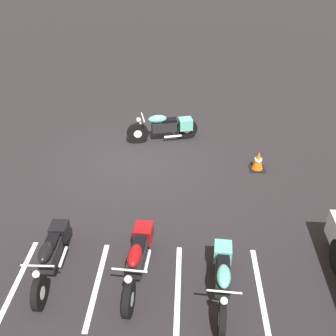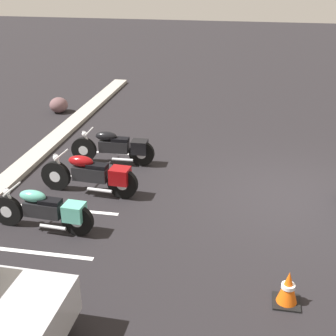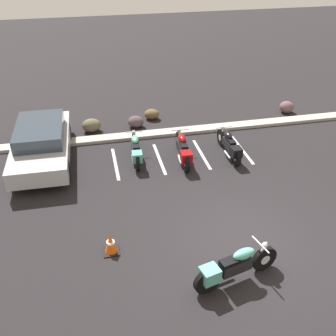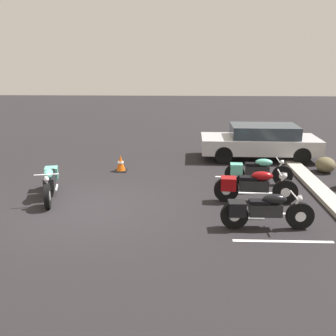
{
  "view_description": "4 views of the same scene",
  "coord_description": "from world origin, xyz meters",
  "px_view_note": "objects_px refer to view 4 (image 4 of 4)",
  "views": [
    {
      "loc": [
        -1.4,
        9.48,
        5.82
      ],
      "look_at": [
        -1.0,
        1.26,
        0.56
      ],
      "focal_mm": 42.0,
      "sensor_mm": 36.0,
      "label": 1
    },
    {
      "loc": [
        -9.07,
        1.04,
        4.63
      ],
      "look_at": [
        -0.49,
        2.62,
        0.7
      ],
      "focal_mm": 50.0,
      "sensor_mm": 36.0,
      "label": 2
    },
    {
      "loc": [
        -3.55,
        -7.0,
        6.93
      ],
      "look_at": [
        -1.55,
        2.15,
        1.09
      ],
      "focal_mm": 42.0,
      "sensor_mm": 36.0,
      "label": 3
    },
    {
      "loc": [
        9.26,
        2.38,
        3.72
      ],
      "look_at": [
        -1.08,
        2.0,
        0.78
      ],
      "focal_mm": 42.0,
      "sensor_mm": 36.0,
      "label": 4
    }
  ],
  "objects_px": {
    "parked_bike_0": "(255,171)",
    "parked_bike_2": "(263,210)",
    "car_silver": "(260,141)",
    "landscape_rock_2": "(325,165)",
    "motorcycle_teal_featured": "(50,181)",
    "parked_bike_1": "(251,186)",
    "traffic_cone": "(121,164)"
  },
  "relations": [
    {
      "from": "parked_bike_0",
      "to": "parked_bike_2",
      "type": "relative_size",
      "value": 0.97
    },
    {
      "from": "car_silver",
      "to": "landscape_rock_2",
      "type": "height_order",
      "value": "car_silver"
    },
    {
      "from": "motorcycle_teal_featured",
      "to": "parked_bike_2",
      "type": "distance_m",
      "value": 5.72
    },
    {
      "from": "parked_bike_0",
      "to": "parked_bike_1",
      "type": "height_order",
      "value": "parked_bike_1"
    },
    {
      "from": "traffic_cone",
      "to": "landscape_rock_2",
      "type": "bearing_deg",
      "value": 90.99
    },
    {
      "from": "motorcycle_teal_featured",
      "to": "car_silver",
      "type": "height_order",
      "value": "car_silver"
    },
    {
      "from": "car_silver",
      "to": "parked_bike_0",
      "type": "bearing_deg",
      "value": 77.93
    },
    {
      "from": "motorcycle_teal_featured",
      "to": "parked_bike_2",
      "type": "xyz_separation_m",
      "value": [
        1.89,
        5.4,
        -0.02
      ]
    },
    {
      "from": "parked_bike_0",
      "to": "parked_bike_1",
      "type": "bearing_deg",
      "value": -99.54
    },
    {
      "from": "parked_bike_2",
      "to": "landscape_rock_2",
      "type": "relative_size",
      "value": 2.89
    },
    {
      "from": "parked_bike_0",
      "to": "traffic_cone",
      "type": "xyz_separation_m",
      "value": [
        -1.26,
        -4.26,
        -0.17
      ]
    },
    {
      "from": "parked_bike_0",
      "to": "traffic_cone",
      "type": "bearing_deg",
      "value": 167.41
    },
    {
      "from": "parked_bike_0",
      "to": "landscape_rock_2",
      "type": "relative_size",
      "value": 2.81
    },
    {
      "from": "car_silver",
      "to": "landscape_rock_2",
      "type": "distance_m",
      "value": 2.56
    },
    {
      "from": "parked_bike_0",
      "to": "parked_bike_2",
      "type": "distance_m",
      "value": 3.24
    },
    {
      "from": "parked_bike_0",
      "to": "car_silver",
      "type": "distance_m",
      "value": 3.18
    },
    {
      "from": "motorcycle_teal_featured",
      "to": "car_silver",
      "type": "distance_m",
      "value": 7.87
    },
    {
      "from": "motorcycle_teal_featured",
      "to": "parked_bike_1",
      "type": "distance_m",
      "value": 5.43
    },
    {
      "from": "parked_bike_0",
      "to": "parked_bike_1",
      "type": "xyz_separation_m",
      "value": [
        1.56,
        -0.37,
        0.03
      ]
    },
    {
      "from": "parked_bike_0",
      "to": "landscape_rock_2",
      "type": "xyz_separation_m",
      "value": [
        -1.37,
        2.58,
        -0.17
      ]
    },
    {
      "from": "motorcycle_teal_featured",
      "to": "landscape_rock_2",
      "type": "relative_size",
      "value": 2.98
    },
    {
      "from": "parked_bike_2",
      "to": "car_silver",
      "type": "xyz_separation_m",
      "value": [
        -6.3,
        1.12,
        0.25
      ]
    },
    {
      "from": "parked_bike_2",
      "to": "motorcycle_teal_featured",
      "type": "bearing_deg",
      "value": 159.8
    },
    {
      "from": "parked_bike_2",
      "to": "parked_bike_0",
      "type": "bearing_deg",
      "value": 81.99
    },
    {
      "from": "parked_bike_1",
      "to": "parked_bike_2",
      "type": "distance_m",
      "value": 1.66
    },
    {
      "from": "parked_bike_1",
      "to": "car_silver",
      "type": "distance_m",
      "value": 4.77
    },
    {
      "from": "parked_bike_2",
      "to": "car_silver",
      "type": "relative_size",
      "value": 0.48
    },
    {
      "from": "parked_bike_1",
      "to": "landscape_rock_2",
      "type": "height_order",
      "value": "parked_bike_1"
    },
    {
      "from": "car_silver",
      "to": "traffic_cone",
      "type": "height_order",
      "value": "car_silver"
    },
    {
      "from": "traffic_cone",
      "to": "parked_bike_0",
      "type": "bearing_deg",
      "value": 73.58
    },
    {
      "from": "car_silver",
      "to": "landscape_rock_2",
      "type": "xyz_separation_m",
      "value": [
        1.71,
        1.86,
        -0.42
      ]
    },
    {
      "from": "parked_bike_0",
      "to": "car_silver",
      "type": "relative_size",
      "value": 0.47
    }
  ]
}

